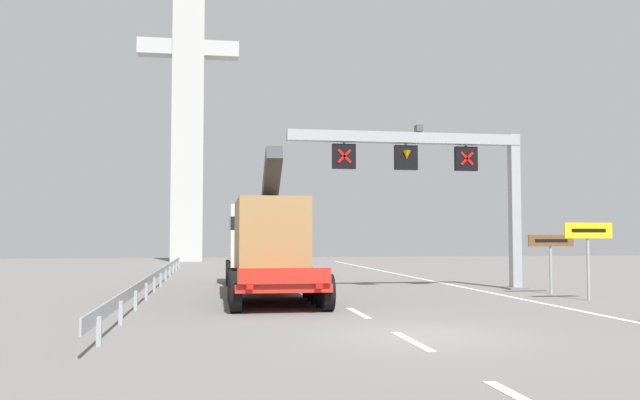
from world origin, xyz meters
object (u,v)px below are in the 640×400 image
Objects in this scene: overhead_lane_gantry at (438,165)px; bridge_pylon_distant at (188,85)px; exit_sign_yellow at (588,240)px; tourist_info_sign_brown at (551,248)px; heavy_haul_truck_red at (264,242)px.

overhead_lane_gantry is 0.33× the size of bridge_pylon_distant.
overhead_lane_gantry is 37.36m from bridge_pylon_distant.
exit_sign_yellow is 1.18× the size of tourist_info_sign_brown.
exit_sign_yellow is 2.66m from tourist_info_sign_brown.
exit_sign_yellow is at bearing -90.65° from tourist_info_sign_brown.
heavy_haul_truck_red is 11.25m from tourist_info_sign_brown.
overhead_lane_gantry is at bearing -71.19° from bridge_pylon_distant.
bridge_pylon_distant reaches higher than overhead_lane_gantry.
overhead_lane_gantry is 4.48× the size of tourist_info_sign_brown.
exit_sign_yellow is 44.06m from bridge_pylon_distant.
bridge_pylon_distant is (-15.19, 36.37, 14.08)m from tourist_info_sign_brown.
bridge_pylon_distant reaches higher than heavy_haul_truck_red.
overhead_lane_gantry reaches higher than heavy_haul_truck_red.
overhead_lane_gantry is 3.78× the size of exit_sign_yellow.
bridge_pylon_distant reaches higher than tourist_info_sign_brown.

